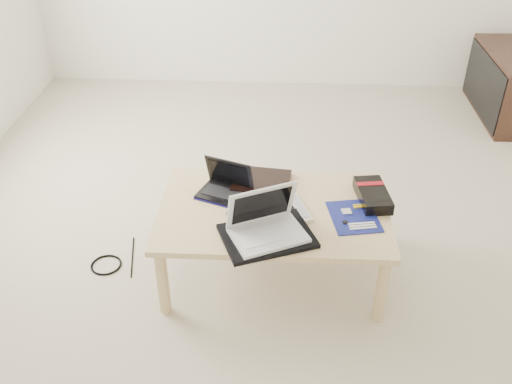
{
  "coord_description": "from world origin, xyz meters",
  "views": [
    {
      "loc": [
        0.05,
        -2.7,
        1.99
      ],
      "look_at": [
        -0.06,
        -0.48,
        0.49
      ],
      "focal_mm": 40.0,
      "sensor_mm": 36.0,
      "label": 1
    }
  ],
  "objects_px": {
    "white_laptop": "(266,225)",
    "media_cabinet": "(509,85)",
    "netbook": "(226,187)",
    "gpu_box": "(373,195)",
    "coffee_table": "(273,217)"
  },
  "relations": [
    {
      "from": "white_laptop",
      "to": "media_cabinet",
      "type": "bearing_deg",
      "value": 50.21
    },
    {
      "from": "white_laptop",
      "to": "netbook",
      "type": "bearing_deg",
      "value": 122.32
    },
    {
      "from": "media_cabinet",
      "to": "white_laptop",
      "type": "relative_size",
      "value": 2.35
    },
    {
      "from": "gpu_box",
      "to": "white_laptop",
      "type": "bearing_deg",
      "value": -148.42
    },
    {
      "from": "media_cabinet",
      "to": "netbook",
      "type": "distance_m",
      "value": 2.7
    },
    {
      "from": "gpu_box",
      "to": "media_cabinet",
      "type": "bearing_deg",
      "value": 55.14
    },
    {
      "from": "coffee_table",
      "to": "media_cabinet",
      "type": "xyz_separation_m",
      "value": [
        1.75,
        1.93,
        -0.1
      ]
    },
    {
      "from": "coffee_table",
      "to": "gpu_box",
      "type": "relative_size",
      "value": 3.84
    },
    {
      "from": "coffee_table",
      "to": "white_laptop",
      "type": "distance_m",
      "value": 0.24
    },
    {
      "from": "netbook",
      "to": "gpu_box",
      "type": "relative_size",
      "value": 1.03
    },
    {
      "from": "media_cabinet",
      "to": "white_laptop",
      "type": "distance_m",
      "value": 2.79
    },
    {
      "from": "coffee_table",
      "to": "white_laptop",
      "type": "relative_size",
      "value": 2.87
    },
    {
      "from": "media_cabinet",
      "to": "gpu_box",
      "type": "relative_size",
      "value": 3.14
    },
    {
      "from": "coffee_table",
      "to": "gpu_box",
      "type": "bearing_deg",
      "value": 11.72
    },
    {
      "from": "white_laptop",
      "to": "gpu_box",
      "type": "xyz_separation_m",
      "value": [
        0.51,
        0.31,
        -0.04
      ]
    }
  ]
}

